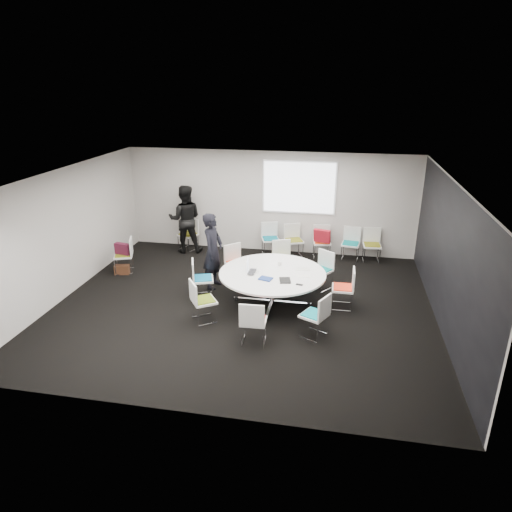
% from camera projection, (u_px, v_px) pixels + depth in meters
% --- Properties ---
extents(room_shell, '(8.08, 7.08, 2.88)m').
position_uv_depth(room_shell, '(247.00, 244.00, 9.35)').
color(room_shell, black).
rests_on(room_shell, ground).
extents(conference_table, '(2.27, 2.27, 0.73)m').
position_uv_depth(conference_table, '(272.00, 280.00, 9.76)').
color(conference_table, silver).
rests_on(conference_table, ground).
extents(projection_screen, '(1.90, 0.03, 1.35)m').
position_uv_depth(projection_screen, '(299.00, 188.00, 12.24)').
color(projection_screen, white).
rests_on(projection_screen, room_shell).
extents(chair_ring_a, '(0.45, 0.46, 0.88)m').
position_uv_depth(chair_ring_a, '(343.00, 295.00, 9.69)').
color(chair_ring_a, silver).
rests_on(chair_ring_a, ground).
extents(chair_ring_b, '(0.63, 0.63, 0.88)m').
position_uv_depth(chair_ring_b, '(320.00, 277.00, 10.59)').
color(chair_ring_b, silver).
rests_on(chair_ring_b, ground).
extents(chair_ring_c, '(0.59, 0.58, 0.88)m').
position_uv_depth(chair_ring_c, '(283.00, 265.00, 11.26)').
color(chair_ring_c, silver).
rests_on(chair_ring_c, ground).
extents(chair_ring_d, '(0.64, 0.64, 0.88)m').
position_uv_depth(chair_ring_d, '(237.00, 270.00, 11.00)').
color(chair_ring_d, silver).
rests_on(chair_ring_d, ground).
extents(chair_ring_e, '(0.57, 0.58, 0.88)m').
position_uv_depth(chair_ring_e, '(203.00, 286.00, 10.13)').
color(chair_ring_e, silver).
rests_on(chair_ring_e, ground).
extents(chair_ring_f, '(0.63, 0.63, 0.88)m').
position_uv_depth(chair_ring_f, '(204.00, 308.00, 9.14)').
color(chair_ring_f, silver).
rests_on(chair_ring_f, ground).
extents(chair_ring_g, '(0.48, 0.47, 0.88)m').
position_uv_depth(chair_ring_g, '(253.00, 329.00, 8.36)').
color(chair_ring_g, silver).
rests_on(chair_ring_g, ground).
extents(chair_ring_h, '(0.61, 0.61, 0.88)m').
position_uv_depth(chair_ring_h, '(314.00, 323.00, 8.58)').
color(chair_ring_h, silver).
rests_on(chair_ring_h, ground).
extents(chair_back_a, '(0.57, 0.57, 0.88)m').
position_uv_depth(chair_back_a, '(270.00, 245.00, 12.66)').
color(chair_back_a, silver).
rests_on(chair_back_a, ground).
extents(chair_back_b, '(0.60, 0.59, 0.88)m').
position_uv_depth(chair_back_b, '(294.00, 246.00, 12.53)').
color(chair_back_b, silver).
rests_on(chair_back_b, ground).
extents(chair_back_c, '(0.52, 0.51, 0.88)m').
position_uv_depth(chair_back_c, '(322.00, 248.00, 12.42)').
color(chair_back_c, silver).
rests_on(chair_back_c, ground).
extents(chair_back_d, '(0.52, 0.51, 0.88)m').
position_uv_depth(chair_back_d, '(350.00, 250.00, 12.28)').
color(chair_back_d, silver).
rests_on(chair_back_d, ground).
extents(chair_back_e, '(0.49, 0.48, 0.88)m').
position_uv_depth(chair_back_e, '(371.00, 251.00, 12.19)').
color(chair_back_e, silver).
rests_on(chair_back_e, ground).
extents(chair_spare_left, '(0.58, 0.59, 0.88)m').
position_uv_depth(chair_spare_left, '(125.00, 262.00, 11.49)').
color(chair_spare_left, silver).
rests_on(chair_spare_left, ground).
extents(chair_person_back, '(0.60, 0.60, 0.88)m').
position_uv_depth(chair_person_back, '(189.00, 240.00, 13.03)').
color(chair_person_back, silver).
rests_on(chair_person_back, ground).
extents(person_main, '(0.51, 0.70, 1.78)m').
position_uv_depth(person_main, '(213.00, 251.00, 10.45)').
color(person_main, black).
rests_on(person_main, ground).
extents(person_back, '(1.07, 0.92, 1.90)m').
position_uv_depth(person_back, '(185.00, 219.00, 12.64)').
color(person_back, black).
rests_on(person_back, ground).
extents(laptop, '(0.23, 0.35, 0.03)m').
position_uv_depth(laptop, '(254.00, 272.00, 9.66)').
color(laptop, '#333338').
rests_on(laptop, conference_table).
extents(laptop_lid, '(0.06, 0.30, 0.22)m').
position_uv_depth(laptop_lid, '(248.00, 264.00, 9.78)').
color(laptop_lid, silver).
rests_on(laptop_lid, conference_table).
extents(notebook_black, '(0.28, 0.34, 0.02)m').
position_uv_depth(notebook_black, '(285.00, 280.00, 9.28)').
color(notebook_black, black).
rests_on(notebook_black, conference_table).
extents(tablet_folio, '(0.30, 0.26, 0.03)m').
position_uv_depth(tablet_folio, '(266.00, 279.00, 9.35)').
color(tablet_folio, navy).
rests_on(tablet_folio, conference_table).
extents(papers_right, '(0.33, 0.25, 0.00)m').
position_uv_depth(papers_right, '(303.00, 269.00, 9.87)').
color(papers_right, silver).
rests_on(papers_right, conference_table).
extents(papers_front, '(0.33, 0.25, 0.00)m').
position_uv_depth(papers_front, '(303.00, 276.00, 9.52)').
color(papers_front, white).
rests_on(papers_front, conference_table).
extents(cup, '(0.08, 0.08, 0.09)m').
position_uv_depth(cup, '(279.00, 264.00, 10.03)').
color(cup, white).
rests_on(cup, conference_table).
extents(phone, '(0.15, 0.10, 0.01)m').
position_uv_depth(phone, '(299.00, 285.00, 9.10)').
color(phone, black).
rests_on(phone, conference_table).
extents(maroon_bag, '(0.42, 0.21, 0.28)m').
position_uv_depth(maroon_bag, '(123.00, 249.00, 11.36)').
color(maroon_bag, '#51152A').
rests_on(maroon_bag, chair_spare_left).
extents(brown_bag, '(0.39, 0.23, 0.24)m').
position_uv_depth(brown_bag, '(122.00, 270.00, 11.41)').
color(brown_bag, '#412414').
rests_on(brown_bag, ground).
extents(red_jacket, '(0.47, 0.27, 0.36)m').
position_uv_depth(red_jacket, '(322.00, 236.00, 12.06)').
color(red_jacket, '#A91423').
rests_on(red_jacket, chair_back_c).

